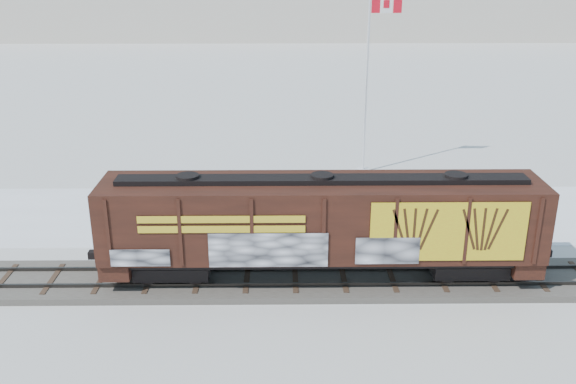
{
  "coord_description": "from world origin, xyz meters",
  "views": [
    {
      "loc": [
        -0.56,
        -23.59,
        12.89
      ],
      "look_at": [
        -0.27,
        3.0,
        2.94
      ],
      "focal_mm": 40.0,
      "sensor_mm": 36.0,
      "label": 1
    }
  ],
  "objects_px": {
    "car_white": "(332,203)",
    "car_dark": "(481,210)",
    "flagpole": "(367,110)",
    "car_silver": "(171,200)",
    "hopper_railcar": "(321,221)"
  },
  "relations": [
    {
      "from": "car_white",
      "to": "flagpole",
      "type": "bearing_deg",
      "value": -24.29
    },
    {
      "from": "hopper_railcar",
      "to": "car_dark",
      "type": "bearing_deg",
      "value": 36.59
    },
    {
      "from": "car_white",
      "to": "car_dark",
      "type": "relative_size",
      "value": 0.87
    },
    {
      "from": "hopper_railcar",
      "to": "flagpole",
      "type": "bearing_deg",
      "value": 75.91
    },
    {
      "from": "hopper_railcar",
      "to": "car_dark",
      "type": "relative_size",
      "value": 3.71
    },
    {
      "from": "car_silver",
      "to": "car_white",
      "type": "bearing_deg",
      "value": -76.23
    },
    {
      "from": "flagpole",
      "to": "car_dark",
      "type": "height_order",
      "value": "flagpole"
    },
    {
      "from": "car_silver",
      "to": "car_dark",
      "type": "relative_size",
      "value": 0.95
    },
    {
      "from": "hopper_railcar",
      "to": "car_white",
      "type": "bearing_deg",
      "value": 81.86
    },
    {
      "from": "flagpole",
      "to": "car_silver",
      "type": "bearing_deg",
      "value": -148.4
    },
    {
      "from": "car_silver",
      "to": "car_dark",
      "type": "distance_m",
      "value": 15.91
    },
    {
      "from": "flagpole",
      "to": "car_white",
      "type": "relative_size",
      "value": 2.66
    },
    {
      "from": "car_silver",
      "to": "car_white",
      "type": "xyz_separation_m",
      "value": [
        8.43,
        -0.28,
        -0.09
      ]
    },
    {
      "from": "car_silver",
      "to": "flagpole",
      "type": "bearing_deg",
      "value": -42.73
    },
    {
      "from": "car_white",
      "to": "car_dark",
      "type": "xyz_separation_m",
      "value": [
        7.42,
        -1.09,
        0.01
      ]
    }
  ]
}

